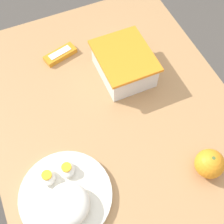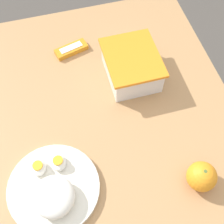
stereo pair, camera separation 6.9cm
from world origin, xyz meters
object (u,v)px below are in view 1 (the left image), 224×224
at_px(food_container, 124,65).
at_px(rice_plate, 66,197).
at_px(orange_fruit, 210,164).
at_px(candy_bar, 60,54).

bearing_deg(food_container, rice_plate, -44.08).
bearing_deg(orange_fruit, rice_plate, -101.04).
xyz_separation_m(food_container, orange_fruit, (0.40, 0.07, -0.00)).
bearing_deg(candy_bar, orange_fruit, 23.52).
xyz_separation_m(food_container, candy_bar, (-0.16, -0.17, -0.03)).
height_order(food_container, candy_bar, food_container).
relative_size(food_container, candy_bar, 1.67).
bearing_deg(orange_fruit, food_container, -169.98).
xyz_separation_m(orange_fruit, candy_bar, (-0.56, -0.24, -0.03)).
distance_m(orange_fruit, candy_bar, 0.61).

